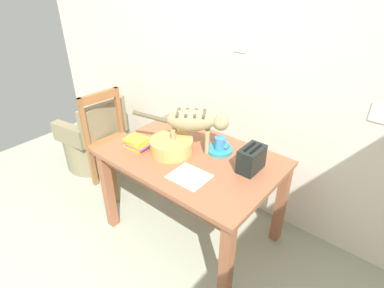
{
  "coord_description": "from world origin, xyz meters",
  "views": [
    {
      "loc": [
        1.32,
        -0.1,
        1.97
      ],
      "look_at": [
        0.11,
        1.36,
        0.86
      ],
      "focal_mm": 28.77,
      "sensor_mm": 36.0,
      "label": 1
    }
  ],
  "objects_px": {
    "cat": "(194,122)",
    "wooden_chair_near": "(114,144)",
    "magazine": "(189,176)",
    "toaster": "(251,159)",
    "coffee_mug": "(220,143)",
    "wicker_armchair": "(94,142)",
    "saucer_bowl": "(219,150)",
    "book_stack": "(137,143)",
    "dining_table": "(192,166)",
    "wicker_basket": "(172,146)"
  },
  "relations": [
    {
      "from": "dining_table",
      "to": "toaster",
      "type": "distance_m",
      "value": 0.47
    },
    {
      "from": "saucer_bowl",
      "to": "wooden_chair_near",
      "type": "distance_m",
      "value": 1.18
    },
    {
      "from": "coffee_mug",
      "to": "saucer_bowl",
      "type": "bearing_deg",
      "value": 180.0
    },
    {
      "from": "wicker_armchair",
      "to": "wooden_chair_near",
      "type": "bearing_deg",
      "value": -106.97
    },
    {
      "from": "saucer_bowl",
      "to": "book_stack",
      "type": "bearing_deg",
      "value": -146.1
    },
    {
      "from": "wooden_chair_near",
      "to": "wicker_armchair",
      "type": "relative_size",
      "value": 1.21
    },
    {
      "from": "magazine",
      "to": "book_stack",
      "type": "bearing_deg",
      "value": 174.77
    },
    {
      "from": "cat",
      "to": "toaster",
      "type": "xyz_separation_m",
      "value": [
        0.46,
        0.05,
        -0.15
      ]
    },
    {
      "from": "wooden_chair_near",
      "to": "wicker_armchair",
      "type": "height_order",
      "value": "wooden_chair_near"
    },
    {
      "from": "coffee_mug",
      "to": "wicker_basket",
      "type": "relative_size",
      "value": 0.39
    },
    {
      "from": "saucer_bowl",
      "to": "wicker_armchair",
      "type": "bearing_deg",
      "value": -177.35
    },
    {
      "from": "dining_table",
      "to": "coffee_mug",
      "type": "height_order",
      "value": "coffee_mug"
    },
    {
      "from": "cat",
      "to": "wicker_armchair",
      "type": "height_order",
      "value": "cat"
    },
    {
      "from": "coffee_mug",
      "to": "wicker_basket",
      "type": "xyz_separation_m",
      "value": [
        -0.27,
        -0.24,
        -0.02
      ]
    },
    {
      "from": "coffee_mug",
      "to": "wicker_basket",
      "type": "bearing_deg",
      "value": -138.67
    },
    {
      "from": "dining_table",
      "to": "magazine",
      "type": "xyz_separation_m",
      "value": [
        0.15,
        -0.21,
        0.1
      ]
    },
    {
      "from": "cat",
      "to": "saucer_bowl",
      "type": "distance_m",
      "value": 0.29
    },
    {
      "from": "saucer_bowl",
      "to": "toaster",
      "type": "xyz_separation_m",
      "value": [
        0.3,
        -0.06,
        0.07
      ]
    },
    {
      "from": "dining_table",
      "to": "magazine",
      "type": "height_order",
      "value": "magazine"
    },
    {
      "from": "saucer_bowl",
      "to": "toaster",
      "type": "relative_size",
      "value": 0.96
    },
    {
      "from": "coffee_mug",
      "to": "book_stack",
      "type": "bearing_deg",
      "value": -146.3
    },
    {
      "from": "cat",
      "to": "magazine",
      "type": "height_order",
      "value": "cat"
    },
    {
      "from": "book_stack",
      "to": "dining_table",
      "type": "bearing_deg",
      "value": 22.81
    },
    {
      "from": "coffee_mug",
      "to": "wicker_basket",
      "type": "height_order",
      "value": "coffee_mug"
    },
    {
      "from": "wicker_basket",
      "to": "dining_table",
      "type": "bearing_deg",
      "value": 21.17
    },
    {
      "from": "wooden_chair_near",
      "to": "wicker_armchair",
      "type": "distance_m",
      "value": 0.51
    },
    {
      "from": "cat",
      "to": "book_stack",
      "type": "bearing_deg",
      "value": -89.69
    },
    {
      "from": "dining_table",
      "to": "book_stack",
      "type": "xyz_separation_m",
      "value": [
        -0.4,
        -0.17,
        0.13
      ]
    },
    {
      "from": "cat",
      "to": "saucer_bowl",
      "type": "xyz_separation_m",
      "value": [
        0.16,
        0.11,
        -0.22
      ]
    },
    {
      "from": "dining_table",
      "to": "saucer_bowl",
      "type": "xyz_separation_m",
      "value": [
        0.12,
        0.18,
        0.11
      ]
    },
    {
      "from": "saucer_bowl",
      "to": "magazine",
      "type": "relative_size",
      "value": 0.78
    },
    {
      "from": "wicker_basket",
      "to": "wooden_chair_near",
      "type": "distance_m",
      "value": 0.93
    },
    {
      "from": "wicker_basket",
      "to": "wooden_chair_near",
      "type": "relative_size",
      "value": 0.34
    },
    {
      "from": "magazine",
      "to": "cat",
      "type": "bearing_deg",
      "value": 123.16
    },
    {
      "from": "cat",
      "to": "wooden_chair_near",
      "type": "relative_size",
      "value": 0.63
    },
    {
      "from": "dining_table",
      "to": "wicker_armchair",
      "type": "xyz_separation_m",
      "value": [
        -1.48,
        0.11,
        -0.39
      ]
    },
    {
      "from": "wicker_basket",
      "to": "toaster",
      "type": "bearing_deg",
      "value": 17.38
    },
    {
      "from": "dining_table",
      "to": "wicker_basket",
      "type": "bearing_deg",
      "value": -158.83
    },
    {
      "from": "saucer_bowl",
      "to": "wicker_basket",
      "type": "bearing_deg",
      "value": -138.26
    },
    {
      "from": "book_stack",
      "to": "wicker_basket",
      "type": "bearing_deg",
      "value": 23.75
    },
    {
      "from": "coffee_mug",
      "to": "wooden_chair_near",
      "type": "height_order",
      "value": "wooden_chair_near"
    },
    {
      "from": "dining_table",
      "to": "cat",
      "type": "bearing_deg",
      "value": 119.36
    },
    {
      "from": "toaster",
      "to": "coffee_mug",
      "type": "bearing_deg",
      "value": 168.46
    },
    {
      "from": "dining_table",
      "to": "saucer_bowl",
      "type": "distance_m",
      "value": 0.24
    },
    {
      "from": "magazine",
      "to": "wooden_chair_near",
      "type": "relative_size",
      "value": 0.26
    },
    {
      "from": "coffee_mug",
      "to": "toaster",
      "type": "xyz_separation_m",
      "value": [
        0.29,
        -0.06,
        0.01
      ]
    },
    {
      "from": "dining_table",
      "to": "cat",
      "type": "distance_m",
      "value": 0.34
    },
    {
      "from": "wooden_chair_near",
      "to": "wicker_basket",
      "type": "bearing_deg",
      "value": 88.53
    },
    {
      "from": "dining_table",
      "to": "saucer_bowl",
      "type": "height_order",
      "value": "saucer_bowl"
    },
    {
      "from": "coffee_mug",
      "to": "wicker_armchair",
      "type": "xyz_separation_m",
      "value": [
        -1.6,
        -0.07,
        -0.55
      ]
    }
  ]
}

